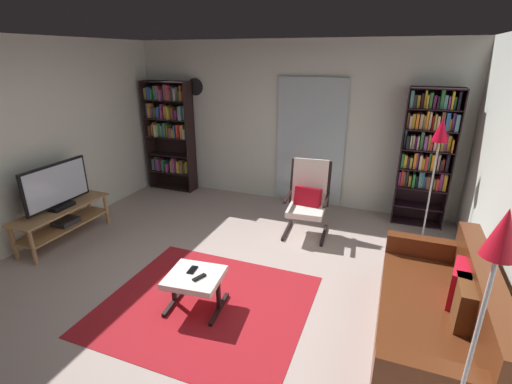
{
  "coord_description": "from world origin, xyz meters",
  "views": [
    {
      "loc": [
        1.65,
        -2.85,
        2.37
      ],
      "look_at": [
        0.13,
        1.09,
        0.77
      ],
      "focal_mm": 25.58,
      "sensor_mm": 36.0,
      "label": 1
    }
  ],
  "objects_px": {
    "lounge_armchair": "(308,196)",
    "ottoman": "(195,280)",
    "bookshelf_near_tv": "(170,131)",
    "floor_lamp_by_sofa": "(491,281)",
    "leather_sofa": "(439,319)",
    "bookshelf_near_sofa": "(427,149)",
    "tv_stand": "(64,219)",
    "cell_phone": "(192,270)",
    "floor_lamp_by_shelf": "(439,142)",
    "tv_remote": "(199,277)",
    "television": "(57,187)",
    "wall_clock": "(195,87)"
  },
  "relations": [
    {
      "from": "lounge_armchair",
      "to": "ottoman",
      "type": "bearing_deg",
      "value": -107.02
    },
    {
      "from": "bookshelf_near_tv",
      "to": "floor_lamp_by_sofa",
      "type": "relative_size",
      "value": 1.13
    },
    {
      "from": "leather_sofa",
      "to": "lounge_armchair",
      "type": "xyz_separation_m",
      "value": [
        -1.55,
        1.78,
        0.24
      ]
    },
    {
      "from": "bookshelf_near_tv",
      "to": "bookshelf_near_sofa",
      "type": "relative_size",
      "value": 0.99
    },
    {
      "from": "tv_stand",
      "to": "leather_sofa",
      "type": "bearing_deg",
      "value": -4.37
    },
    {
      "from": "tv_stand",
      "to": "leather_sofa",
      "type": "height_order",
      "value": "leather_sofa"
    },
    {
      "from": "cell_phone",
      "to": "floor_lamp_by_sofa",
      "type": "distance_m",
      "value": 2.56
    },
    {
      "from": "leather_sofa",
      "to": "floor_lamp_by_shelf",
      "type": "distance_m",
      "value": 2.4
    },
    {
      "from": "tv_remote",
      "to": "floor_lamp_by_sofa",
      "type": "bearing_deg",
      "value": 3.2
    },
    {
      "from": "bookshelf_near_sofa",
      "to": "tv_remote",
      "type": "bearing_deg",
      "value": -124.37
    },
    {
      "from": "lounge_armchair",
      "to": "cell_phone",
      "type": "bearing_deg",
      "value": -108.99
    },
    {
      "from": "ottoman",
      "to": "tv_remote",
      "type": "bearing_deg",
      "value": -25.67
    },
    {
      "from": "ottoman",
      "to": "floor_lamp_by_shelf",
      "type": "xyz_separation_m",
      "value": [
        2.17,
        2.42,
        1.04
      ]
    },
    {
      "from": "bookshelf_near_tv",
      "to": "floor_lamp_by_sofa",
      "type": "height_order",
      "value": "bookshelf_near_tv"
    },
    {
      "from": "bookshelf_near_tv",
      "to": "floor_lamp_by_shelf",
      "type": "distance_m",
      "value": 4.35
    },
    {
      "from": "tv_stand",
      "to": "bookshelf_near_tv",
      "type": "height_order",
      "value": "bookshelf_near_tv"
    },
    {
      "from": "floor_lamp_by_shelf",
      "to": "bookshelf_near_sofa",
      "type": "bearing_deg",
      "value": 99.71
    },
    {
      "from": "television",
      "to": "tv_remote",
      "type": "bearing_deg",
      "value": -14.72
    },
    {
      "from": "tv_stand",
      "to": "bookshelf_near_sofa",
      "type": "height_order",
      "value": "bookshelf_near_sofa"
    },
    {
      "from": "tv_stand",
      "to": "lounge_armchair",
      "type": "distance_m",
      "value": 3.32
    },
    {
      "from": "television",
      "to": "leather_sofa",
      "type": "distance_m",
      "value": 4.57
    },
    {
      "from": "tv_stand",
      "to": "bookshelf_near_tv",
      "type": "distance_m",
      "value": 2.45
    },
    {
      "from": "lounge_armchair",
      "to": "ottoman",
      "type": "relative_size",
      "value": 1.8
    },
    {
      "from": "lounge_armchair",
      "to": "floor_lamp_by_sofa",
      "type": "distance_m",
      "value": 3.31
    },
    {
      "from": "television",
      "to": "tv_remote",
      "type": "xyz_separation_m",
      "value": [
        2.43,
        -0.64,
        -0.38
      ]
    },
    {
      "from": "tv_stand",
      "to": "tv_remote",
      "type": "height_order",
      "value": "tv_stand"
    },
    {
      "from": "floor_lamp_by_shelf",
      "to": "bookshelf_near_tv",
      "type": "bearing_deg",
      "value": 173.39
    },
    {
      "from": "tv_remote",
      "to": "wall_clock",
      "type": "distance_m",
      "value": 3.85
    },
    {
      "from": "tv_stand",
      "to": "lounge_armchair",
      "type": "height_order",
      "value": "lounge_armchair"
    },
    {
      "from": "tv_remote",
      "to": "television",
      "type": "bearing_deg",
      "value": -172.14
    },
    {
      "from": "cell_phone",
      "to": "ottoman",
      "type": "bearing_deg",
      "value": -52.31
    },
    {
      "from": "ottoman",
      "to": "tv_stand",
      "type": "bearing_deg",
      "value": 165.56
    },
    {
      "from": "wall_clock",
      "to": "cell_phone",
      "type": "bearing_deg",
      "value": -62.01
    },
    {
      "from": "floor_lamp_by_shelf",
      "to": "tv_stand",
      "type": "bearing_deg",
      "value": -158.15
    },
    {
      "from": "bookshelf_near_sofa",
      "to": "ottoman",
      "type": "xyz_separation_m",
      "value": [
        -2.09,
        -2.91,
        -0.83
      ]
    },
    {
      "from": "bookshelf_near_tv",
      "to": "wall_clock",
      "type": "bearing_deg",
      "value": 17.34
    },
    {
      "from": "leather_sofa",
      "to": "bookshelf_near_sofa",
      "type": "bearing_deg",
      "value": 91.97
    },
    {
      "from": "bookshelf_near_tv",
      "to": "bookshelf_near_sofa",
      "type": "xyz_separation_m",
      "value": [
        4.23,
        -0.01,
        0.05
      ]
    },
    {
      "from": "television",
      "to": "bookshelf_near_tv",
      "type": "xyz_separation_m",
      "value": [
        0.21,
        2.32,
        0.33
      ]
    },
    {
      "from": "bookshelf_near_sofa",
      "to": "ottoman",
      "type": "bearing_deg",
      "value": -125.66
    },
    {
      "from": "television",
      "to": "cell_phone",
      "type": "height_order",
      "value": "television"
    },
    {
      "from": "cell_phone",
      "to": "tv_remote",
      "type": "bearing_deg",
      "value": -42.21
    },
    {
      "from": "floor_lamp_by_sofa",
      "to": "tv_remote",
      "type": "bearing_deg",
      "value": 160.62
    },
    {
      "from": "cell_phone",
      "to": "floor_lamp_by_sofa",
      "type": "bearing_deg",
      "value": -26.79
    },
    {
      "from": "television",
      "to": "cell_phone",
      "type": "xyz_separation_m",
      "value": [
        2.3,
        -0.54,
        -0.38
      ]
    },
    {
      "from": "bookshelf_near_sofa",
      "to": "leather_sofa",
      "type": "xyz_separation_m",
      "value": [
        0.09,
        -2.65,
        -0.84
      ]
    },
    {
      "from": "television",
      "to": "bookshelf_near_tv",
      "type": "height_order",
      "value": "bookshelf_near_tv"
    },
    {
      "from": "tv_stand",
      "to": "floor_lamp_by_shelf",
      "type": "distance_m",
      "value": 4.99
    },
    {
      "from": "television",
      "to": "floor_lamp_by_sofa",
      "type": "height_order",
      "value": "floor_lamp_by_sofa"
    },
    {
      "from": "floor_lamp_by_sofa",
      "to": "wall_clock",
      "type": "relative_size",
      "value": 5.94
    }
  ]
}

